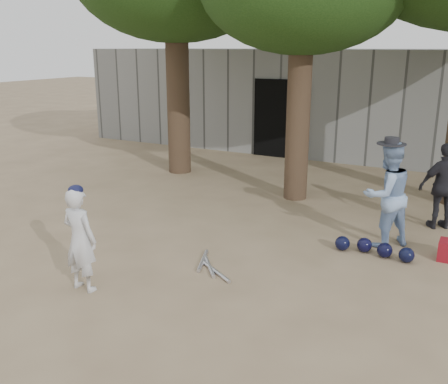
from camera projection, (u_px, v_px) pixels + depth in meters
The scene contains 7 objects.
ground at pixel (156, 266), 7.27m from camera, with size 70.00×70.00×0.00m, color #937C5E.
boy_player at pixel (80, 240), 6.39m from camera, with size 0.51×0.33×1.39m, color silver.
spectator_blue at pixel (387, 195), 7.82m from camera, with size 0.82×0.64×1.68m, color #87A5D0.
spectator_dark at pixel (444, 186), 8.60m from camera, with size 0.89×0.37×1.51m, color #222227.
back_building at pixel (347, 99), 15.60m from camera, with size 16.00×5.24×3.00m.
helmet_row at pixel (374, 248), 7.61m from camera, with size 1.19×0.33×0.23m.
bat_pile at pixel (209, 266), 7.20m from camera, with size 0.83×0.80×0.06m.
Camera 1 is at (4.01, -5.42, 3.08)m, focal length 40.00 mm.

